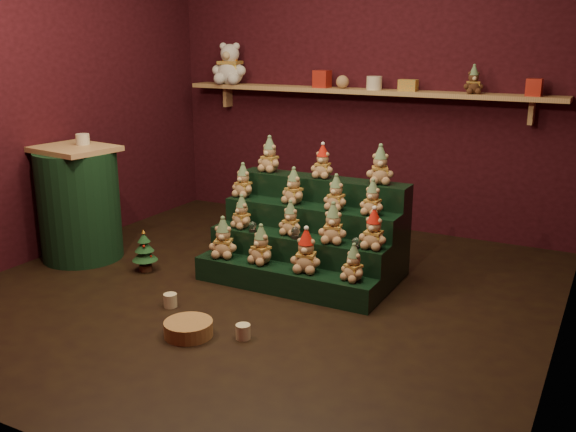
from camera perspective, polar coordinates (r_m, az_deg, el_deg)
The scene contains 39 objects.
ground at distance 4.70m, azimuth -2.61°, elevation -6.70°, with size 4.00×4.00×0.00m, color black.
back_wall at distance 6.21m, azimuth 7.09°, elevation 11.99°, with size 4.00×0.10×2.80m, color black.
left_wall at distance 5.68m, azimuth -21.24°, elevation 10.74°, with size 0.10×4.00×2.80m, color black.
back_shelf at distance 6.05m, azimuth 6.44°, elevation 10.92°, with size 3.60×0.26×0.24m.
riser_tier_front at distance 4.66m, azimuth -0.44°, elevation -5.68°, with size 1.40×0.22×0.18m, color black.
riser_tier_midfront at distance 4.81m, azimuth 0.81°, elevation -3.84°, with size 1.40×0.22×0.36m, color black.
riser_tier_midback at distance 4.97m, azimuth 1.97°, elevation -2.11°, with size 1.40×0.22×0.54m, color black.
riser_tier_back at distance 5.13m, azimuth 3.06°, elevation -0.49°, with size 1.40×0.22×0.72m, color black.
teddy_0 at distance 4.84m, azimuth -5.78°, elevation -1.93°, with size 0.21×0.19×0.30m, color tan, non-canonical shape.
teddy_1 at distance 4.68m, azimuth -2.40°, elevation -2.56°, with size 0.20×0.18×0.28m, color tan, non-canonical shape.
teddy_2 at distance 4.51m, azimuth 1.62°, elevation -3.12°, with size 0.22×0.20×0.31m, color tan, non-canonical shape.
teddy_3 at distance 4.38m, azimuth 5.85°, elevation -4.16°, with size 0.18×0.16×0.25m, color tan, non-canonical shape.
teddy_4 at distance 4.94m, azimuth -4.12°, elevation 0.36°, with size 0.18×0.16×0.25m, color tan, non-canonical shape.
teddy_5 at distance 4.76m, azimuth 0.23°, elevation -0.21°, with size 0.18×0.16×0.25m, color tan, non-canonical shape.
teddy_6 at distance 4.58m, azimuth 4.03°, elevation -0.65°, with size 0.20×0.18×0.29m, color tan, non-canonical shape.
teddy_7 at distance 4.48m, azimuth 7.63°, elevation -1.17°, with size 0.20×0.18×0.28m, color tan, non-canonical shape.
teddy_8 at distance 5.16m, azimuth -4.00°, elevation 3.16°, with size 0.19×0.17×0.26m, color tan, non-canonical shape.
teddy_9 at distance 4.93m, azimuth 0.52°, elevation 2.67°, with size 0.19×0.17×0.27m, color tan, non-canonical shape.
teddy_10 at distance 4.77m, azimuth 4.30°, elevation 2.07°, with size 0.18×0.17×0.26m, color tan, non-canonical shape.
teddy_11 at distance 4.66m, azimuth 7.53°, elevation 1.62°, with size 0.18×0.16×0.25m, color tan, non-canonical shape.
teddy_12 at distance 5.24m, azimuth -1.64°, elevation 5.49°, with size 0.20×0.18×0.28m, color tan, non-canonical shape.
teddy_13 at distance 5.01m, azimuth 3.11°, elevation 4.86°, with size 0.18×0.16×0.26m, color tan, non-canonical shape.
teddy_14 at distance 4.85m, azimuth 8.19°, elevation 4.52°, with size 0.20×0.18×0.29m, color tan, non-canonical shape.
snow_globe_a at distance 4.85m, azimuth -3.15°, elevation -0.95°, with size 0.06×0.06×0.08m.
snow_globe_b at distance 4.68m, azimuth 0.68°, elevation -1.48°, with size 0.07×0.07×0.09m.
snow_globe_c at distance 4.50m, azimuth 6.05°, elevation -2.39°, with size 0.06×0.06×0.08m.
side_table at distance 5.53m, azimuth -18.07°, elevation 1.05°, with size 0.67×0.65×0.94m.
table_ornament at distance 5.50m, azimuth -17.79°, elevation 6.52°, with size 0.11×0.11×0.09m, color beige.
mini_christmas_tree at distance 5.16m, azimuth -12.63°, elevation -3.05°, with size 0.20×0.20×0.34m.
mug_left at distance 4.49m, azimuth -10.42°, elevation -7.38°, with size 0.09×0.09×0.09m, color beige.
mug_right at distance 3.99m, azimuth -4.02°, elevation -10.22°, with size 0.09×0.09×0.09m, color beige.
wicker_basket at distance 4.07m, azimuth -8.84°, elevation -9.86°, with size 0.30×0.30×0.09m, color #A66E43.
white_bear at distance 6.65m, azimuth -5.18°, elevation 13.80°, with size 0.36×0.33×0.51m, color silver, non-canonical shape.
brown_bear at distance 5.71m, azimuth 16.16°, elevation 11.55°, with size 0.16×0.15×0.23m, color #4B2D19, non-canonical shape.
gift_tin_red_a at distance 6.17m, azimuth 3.05°, elevation 12.07°, with size 0.14×0.14×0.16m, color #B5291B.
gift_tin_cream at distance 5.97m, azimuth 7.67°, elevation 11.64°, with size 0.14×0.14×0.12m, color beige.
gift_tin_red_b at distance 5.64m, azimuth 21.04°, elevation 10.63°, with size 0.12×0.12×0.14m, color #B5291B.
shelf_plush_ball at distance 6.09m, azimuth 4.87°, elevation 11.80°, with size 0.12×0.12×0.12m, color tan.
scarf_gift_box at distance 5.87m, azimuth 10.63°, elevation 11.35°, with size 0.16×0.10×0.10m, color orange.
Camera 1 is at (2.22, -3.73, 1.79)m, focal length 40.00 mm.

